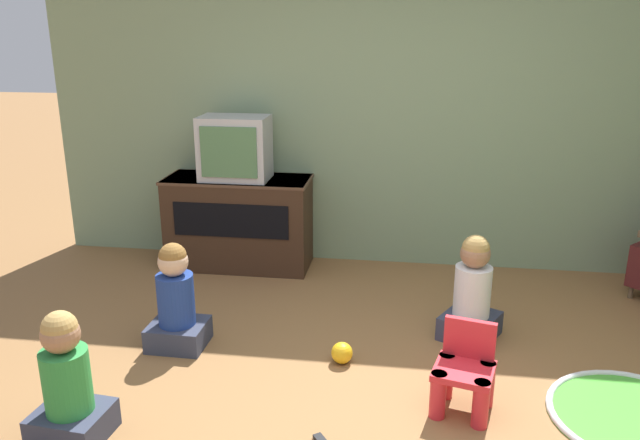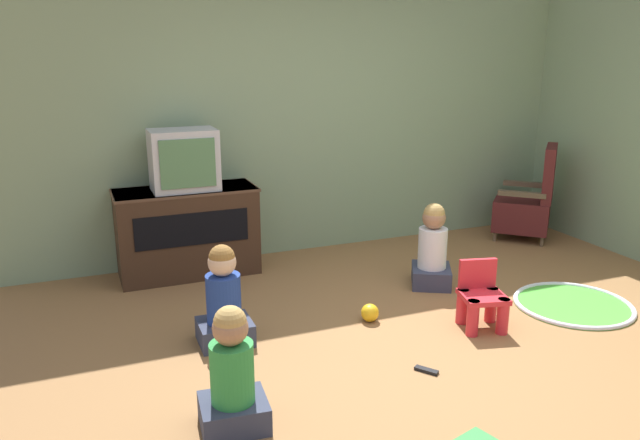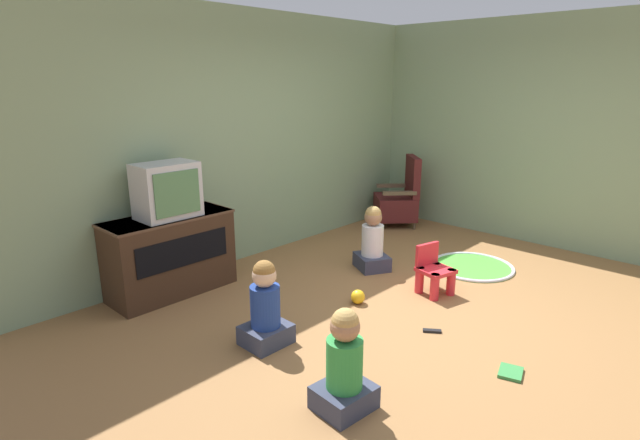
{
  "view_description": "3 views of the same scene",
  "coord_description": "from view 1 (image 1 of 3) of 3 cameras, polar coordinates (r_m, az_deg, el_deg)",
  "views": [
    {
      "loc": [
        0.06,
        -2.77,
        1.99
      ],
      "look_at": [
        -0.44,
        0.7,
        0.88
      ],
      "focal_mm": 35.0,
      "sensor_mm": 36.0,
      "label": 1
    },
    {
      "loc": [
        -2.21,
        -3.17,
        1.96
      ],
      "look_at": [
        -0.53,
        0.98,
        0.7
      ],
      "focal_mm": 35.0,
      "sensor_mm": 36.0,
      "label": 2
    },
    {
      "loc": [
        -3.64,
        -2.07,
        2.03
      ],
      "look_at": [
        -0.37,
        1.01,
        0.75
      ],
      "focal_mm": 28.0,
      "sensor_mm": 36.0,
      "label": 3
    }
  ],
  "objects": [
    {
      "name": "toy_ball",
      "position": [
        3.9,
        2.02,
        -12.05
      ],
      "size": [
        0.13,
        0.13,
        0.13
      ],
      "color": "yellow",
      "rests_on": "ground_plane"
    },
    {
      "name": "yellow_kid_chair",
      "position": [
        3.5,
        13.04,
        -13.75
      ],
      "size": [
        0.37,
        0.36,
        0.48
      ],
      "rotation": [
        0.0,
        0.0,
        -0.25
      ],
      "color": "red",
      "rests_on": "ground_plane"
    },
    {
      "name": "play_mat",
      "position": [
        3.83,
        26.9,
        -15.76
      ],
      "size": [
        0.9,
        0.9,
        0.04
      ],
      "color": "green",
      "rests_on": "ground_plane"
    },
    {
      "name": "child_watching_center",
      "position": [
        3.4,
        -22.1,
        -13.77
      ],
      "size": [
        0.38,
        0.34,
        0.69
      ],
      "rotation": [
        0.0,
        0.0,
        -0.09
      ],
      "color": "#33384C",
      "rests_on": "ground_plane"
    },
    {
      "name": "child_watching_right",
      "position": [
        4.21,
        13.74,
        -6.59
      ],
      "size": [
        0.45,
        0.47,
        0.71
      ],
      "rotation": [
        0.0,
        0.0,
        1.07
      ],
      "color": "#33384C",
      "rests_on": "ground_plane"
    },
    {
      "name": "television",
      "position": [
        5.12,
        -7.79,
        6.53
      ],
      "size": [
        0.55,
        0.37,
        0.52
      ],
      "color": "#B7B7BC",
      "rests_on": "tv_cabinet"
    },
    {
      "name": "ground_plane",
      "position": [
        3.41,
        5.88,
        -18.24
      ],
      "size": [
        30.0,
        30.0,
        0.0
      ],
      "primitive_type": "plane",
      "color": "olive"
    },
    {
      "name": "child_watching_left",
      "position": [
        4.09,
        -13.02,
        -7.35
      ],
      "size": [
        0.36,
        0.32,
        0.7
      ],
      "rotation": [
        0.0,
        0.0,
        -0.02
      ],
      "color": "#33384C",
      "rests_on": "ground_plane"
    },
    {
      "name": "tv_cabinet",
      "position": [
        5.31,
        -7.41,
        -0.1
      ],
      "size": [
        1.21,
        0.51,
        0.77
      ],
      "color": "#382316",
      "rests_on": "ground_plane"
    },
    {
      "name": "wall_back",
      "position": [
        5.23,
        6.27,
        10.73
      ],
      "size": [
        5.77,
        0.12,
        2.76
      ],
      "color": "gray",
      "rests_on": "ground_plane"
    }
  ]
}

